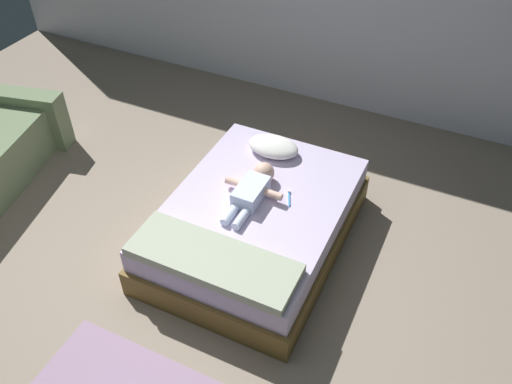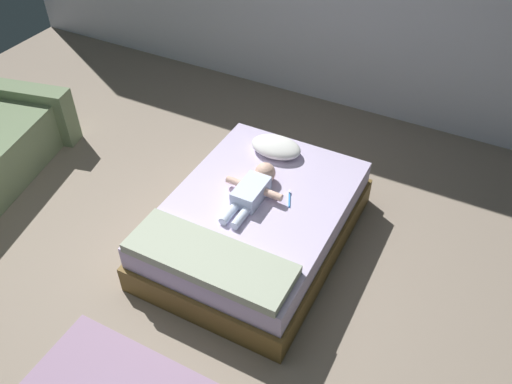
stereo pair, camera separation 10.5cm
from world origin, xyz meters
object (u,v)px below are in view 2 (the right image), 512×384
(baby, at_px, (254,188))
(bed, at_px, (256,223))
(pillow, at_px, (276,147))
(toothbrush, at_px, (289,198))

(baby, bearing_deg, bed, -50.61)
(bed, distance_m, pillow, 0.68)
(pillow, distance_m, toothbrush, 0.57)
(pillow, bearing_deg, baby, -81.59)
(pillow, relative_size, toothbrush, 2.65)
(bed, xyz_separation_m, pillow, (-0.13, 0.60, 0.28))
(bed, relative_size, toothbrush, 10.96)
(bed, bearing_deg, pillow, 102.23)
(bed, distance_m, toothbrush, 0.34)
(toothbrush, bearing_deg, bed, -145.13)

